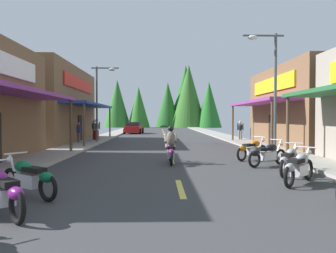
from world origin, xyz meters
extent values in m
cube|color=#38383A|center=(0.00, 26.70, -0.05)|extent=(9.65, 83.39, 0.10)
cube|color=#9E9991|center=(-5.85, 26.70, 0.06)|extent=(2.05, 83.39, 0.12)
cube|color=#9E9991|center=(5.85, 26.70, 0.06)|extent=(2.05, 83.39, 0.12)
cube|color=#E0C64C|center=(0.00, 8.80, 0.01)|extent=(0.16, 2.40, 0.01)
cube|color=#E0C64C|center=(0.00, 14.83, 0.01)|extent=(0.16, 2.40, 0.01)
cube|color=#E0C64C|center=(0.00, 19.94, 0.01)|extent=(0.16, 2.40, 0.01)
cube|color=#E0C64C|center=(0.00, 26.88, 0.01)|extent=(0.16, 2.40, 0.01)
cube|color=#E0C64C|center=(0.00, 32.02, 0.01)|extent=(0.16, 2.40, 0.01)
cube|color=#E0C64C|center=(0.00, 38.64, 0.01)|extent=(0.16, 2.40, 0.01)
cube|color=#E0C64C|center=(0.00, 43.76, 0.01)|extent=(0.16, 2.40, 0.01)
cube|color=#E0C64C|center=(0.00, 49.22, 0.01)|extent=(0.16, 2.40, 0.01)
cube|color=#E0C64C|center=(0.00, 55.79, 0.01)|extent=(0.16, 2.40, 0.01)
cube|color=#8C338C|center=(-5.97, 12.88, 2.90)|extent=(1.80, 10.85, 0.16)
cylinder|color=brown|center=(-5.27, 18.10, 1.41)|extent=(0.14, 0.14, 2.82)
cube|color=brown|center=(-10.26, 26.93, 2.91)|extent=(6.78, 12.88, 5.82)
cube|color=navy|center=(-5.97, 26.93, 2.90)|extent=(1.80, 11.60, 0.16)
cylinder|color=brown|center=(-5.27, 21.33, 1.41)|extent=(0.14, 0.14, 2.82)
cylinder|color=brown|center=(-5.27, 32.53, 1.41)|extent=(0.14, 0.14, 2.82)
cube|color=red|center=(-6.81, 26.93, 4.54)|extent=(0.10, 9.02, 0.90)
cube|color=black|center=(-6.83, 26.93, 1.05)|extent=(0.08, 1.10, 2.10)
cylinder|color=brown|center=(5.27, 15.12, 1.41)|extent=(0.14, 0.14, 2.82)
cube|color=brown|center=(10.91, 21.98, 2.60)|extent=(8.07, 10.91, 5.20)
cube|color=#8C338C|center=(5.97, 21.98, 2.90)|extent=(1.80, 9.82, 0.16)
cylinder|color=brown|center=(5.27, 17.27, 1.41)|extent=(0.14, 0.14, 2.82)
cylinder|color=brown|center=(5.27, 26.69, 1.41)|extent=(0.14, 0.14, 2.82)
cube|color=yellow|center=(6.81, 21.98, 4.05)|extent=(0.10, 7.64, 0.90)
cube|color=black|center=(6.83, 21.98, 1.05)|extent=(0.08, 1.10, 2.10)
cylinder|color=#474C51|center=(-5.23, 25.48, 2.86)|extent=(0.14, 0.14, 5.72)
cylinder|color=#474C51|center=(-4.60, 25.48, 5.62)|extent=(2.05, 0.10, 0.10)
ellipsoid|color=silver|center=(-4.08, 25.48, 5.52)|extent=(0.50, 0.30, 0.24)
cylinder|color=#474C51|center=(5.23, 16.67, 3.04)|extent=(0.14, 0.14, 6.07)
cylinder|color=#474C51|center=(4.60, 16.67, 5.97)|extent=(2.05, 0.10, 0.10)
ellipsoid|color=silver|center=(4.08, 16.67, 5.87)|extent=(0.50, 0.30, 0.24)
torus|color=black|center=(3.93, 9.91, 0.32)|extent=(0.50, 0.54, 0.64)
torus|color=black|center=(2.92, 8.80, 0.32)|extent=(0.50, 0.54, 0.64)
cube|color=silver|center=(3.43, 9.35, 0.40)|extent=(0.68, 0.71, 0.32)
ellipsoid|color=#99999E|center=(3.56, 9.50, 0.72)|extent=(0.61, 0.63, 0.28)
cube|color=black|center=(3.26, 9.17, 0.68)|extent=(0.61, 0.63, 0.12)
ellipsoid|color=#99999E|center=(2.96, 8.83, 0.55)|extent=(0.47, 0.49, 0.24)
cylinder|color=silver|center=(3.84, 9.81, 0.65)|extent=(0.29, 0.32, 0.71)
cylinder|color=silver|center=(3.76, 9.72, 1.02)|extent=(0.47, 0.43, 0.04)
sphere|color=white|center=(3.95, 9.93, 0.85)|extent=(0.16, 0.16, 0.16)
torus|color=black|center=(4.20, 11.53, 0.32)|extent=(0.45, 0.58, 0.64)
torus|color=black|center=(3.32, 10.31, 0.32)|extent=(0.45, 0.58, 0.64)
cube|color=silver|center=(3.76, 10.92, 0.40)|extent=(0.63, 0.73, 0.32)
ellipsoid|color=#99999E|center=(3.88, 11.09, 0.72)|extent=(0.59, 0.64, 0.28)
cube|color=black|center=(3.61, 10.72, 0.68)|extent=(0.58, 0.65, 0.12)
ellipsoid|color=#99999E|center=(3.35, 10.35, 0.55)|extent=(0.45, 0.50, 0.24)
cylinder|color=silver|center=(4.12, 11.43, 0.65)|extent=(0.26, 0.34, 0.71)
cylinder|color=silver|center=(4.05, 11.33, 1.02)|extent=(0.51, 0.38, 0.04)
sphere|color=white|center=(4.21, 11.56, 0.85)|extent=(0.16, 0.16, 0.16)
torus|color=black|center=(4.31, 13.32, 0.32)|extent=(0.60, 0.42, 0.64)
torus|color=black|center=(3.03, 12.53, 0.32)|extent=(0.60, 0.42, 0.64)
cube|color=silver|center=(3.67, 12.93, 0.40)|extent=(0.74, 0.61, 0.32)
ellipsoid|color=black|center=(3.84, 13.03, 0.72)|extent=(0.64, 0.57, 0.28)
cube|color=black|center=(3.46, 12.79, 0.68)|extent=(0.66, 0.55, 0.12)
ellipsoid|color=black|center=(3.07, 12.56, 0.55)|extent=(0.50, 0.44, 0.24)
cylinder|color=silver|center=(4.20, 13.25, 0.65)|extent=(0.35, 0.25, 0.71)
cylinder|color=silver|center=(4.10, 13.19, 1.02)|extent=(0.35, 0.53, 0.04)
sphere|color=white|center=(4.33, 13.34, 0.85)|extent=(0.16, 0.16, 0.16)
torus|color=black|center=(4.21, 15.39, 0.32)|extent=(0.57, 0.47, 0.64)
torus|color=black|center=(3.02, 14.48, 0.32)|extent=(0.57, 0.47, 0.64)
cube|color=silver|center=(3.62, 14.94, 0.40)|extent=(0.73, 0.65, 0.32)
ellipsoid|color=#BF660C|center=(3.78, 15.06, 0.72)|extent=(0.64, 0.60, 0.28)
cube|color=black|center=(3.42, 14.78, 0.68)|extent=(0.65, 0.59, 0.12)
ellipsoid|color=#BF660C|center=(3.06, 14.51, 0.55)|extent=(0.50, 0.46, 0.24)
cylinder|color=silver|center=(4.11, 15.31, 0.65)|extent=(0.33, 0.27, 0.71)
cylinder|color=silver|center=(4.01, 15.24, 1.02)|extent=(0.40, 0.50, 0.04)
sphere|color=white|center=(4.24, 15.41, 0.85)|extent=(0.16, 0.16, 0.16)
torus|color=black|center=(-3.07, 5.80, 0.32)|extent=(0.51, 0.54, 0.64)
cube|color=silver|center=(-3.58, 6.35, 0.40)|extent=(0.68, 0.70, 0.32)
cube|color=black|center=(-3.41, 6.17, 0.68)|extent=(0.61, 0.63, 0.12)
ellipsoid|color=#721972|center=(-3.10, 5.84, 0.55)|extent=(0.48, 0.49, 0.24)
torus|color=black|center=(-4.27, 8.34, 0.32)|extent=(0.57, 0.46, 0.64)
torus|color=black|center=(-3.07, 7.46, 0.32)|extent=(0.57, 0.46, 0.64)
cube|color=silver|center=(-3.67, 7.90, 0.40)|extent=(0.73, 0.64, 0.32)
ellipsoid|color=#0C5933|center=(-3.83, 8.02, 0.72)|extent=(0.64, 0.59, 0.28)
cube|color=black|center=(-3.47, 7.75, 0.68)|extent=(0.65, 0.58, 0.12)
ellipsoid|color=#0C5933|center=(-3.11, 7.49, 0.55)|extent=(0.50, 0.45, 0.24)
cylinder|color=silver|center=(-4.17, 8.27, 0.65)|extent=(0.33, 0.27, 0.71)
cylinder|color=silver|center=(-4.07, 8.20, 1.02)|extent=(0.39, 0.51, 0.04)
sphere|color=white|center=(-4.30, 8.36, 0.85)|extent=(0.16, 0.16, 0.16)
torus|color=black|center=(-0.09, 14.58, 0.32)|extent=(0.10, 0.64, 0.64)
torus|color=black|center=(-0.09, 13.08, 0.32)|extent=(0.10, 0.64, 0.64)
cube|color=silver|center=(-0.09, 13.83, 0.40)|extent=(0.28, 0.70, 0.32)
ellipsoid|color=#721972|center=(-0.09, 14.03, 0.72)|extent=(0.32, 0.56, 0.28)
cube|color=black|center=(-0.09, 13.58, 0.68)|extent=(0.28, 0.60, 0.12)
ellipsoid|color=#721972|center=(-0.09, 13.13, 0.55)|extent=(0.24, 0.44, 0.24)
cylinder|color=silver|center=(-0.09, 14.45, 0.65)|extent=(0.06, 0.37, 0.71)
cylinder|color=silver|center=(-0.09, 14.33, 1.02)|extent=(0.60, 0.04, 0.04)
sphere|color=white|center=(-0.09, 14.61, 0.85)|extent=(0.16, 0.16, 0.16)
ellipsoid|color=#726659|center=(-0.09, 13.68, 1.05)|extent=(0.38, 0.38, 0.64)
sphere|color=black|center=(-0.09, 13.73, 1.45)|extent=(0.24, 0.24, 0.24)
cylinder|color=#726659|center=(-0.25, 13.85, 0.70)|extent=(0.14, 0.42, 0.24)
cylinder|color=#726659|center=(-0.29, 13.98, 1.05)|extent=(0.10, 0.51, 0.40)
cylinder|color=#726659|center=(0.07, 13.85, 0.70)|extent=(0.14, 0.42, 0.24)
cylinder|color=#726659|center=(0.12, 13.98, 1.05)|extent=(0.10, 0.51, 0.40)
cylinder|color=#726659|center=(6.14, 27.46, 0.41)|extent=(0.14, 0.14, 0.83)
cylinder|color=#726659|center=(6.01, 27.59, 0.41)|extent=(0.14, 0.14, 0.83)
ellipsoid|color=black|center=(6.08, 27.52, 1.12)|extent=(0.44, 0.44, 0.59)
cylinder|color=black|center=(6.25, 27.36, 1.15)|extent=(0.09, 0.09, 0.56)
cylinder|color=black|center=(5.91, 27.69, 1.15)|extent=(0.09, 0.09, 0.56)
sphere|color=beige|center=(6.08, 27.52, 1.54)|extent=(0.22, 0.22, 0.22)
cylinder|color=#726659|center=(-6.34, 24.62, 0.40)|extent=(0.14, 0.14, 0.79)
cylinder|color=#726659|center=(-6.46, 24.75, 0.40)|extent=(0.14, 0.14, 0.79)
ellipsoid|color=#333F8C|center=(-6.40, 24.69, 1.08)|extent=(0.43, 0.44, 0.56)
cylinder|color=#333F8C|center=(-6.24, 24.51, 1.10)|extent=(0.09, 0.09, 0.53)
cylinder|color=#333F8C|center=(-6.56, 24.86, 1.10)|extent=(0.09, 0.09, 0.53)
sphere|color=#8C664C|center=(-6.40, 24.69, 1.48)|extent=(0.22, 0.22, 0.22)
cylinder|color=maroon|center=(-5.90, 27.68, 0.44)|extent=(0.14, 0.14, 0.88)
cylinder|color=maroon|center=(-5.75, 27.57, 0.44)|extent=(0.14, 0.14, 0.88)
ellipsoid|color=#3F593F|center=(-5.83, 27.62, 1.19)|extent=(0.44, 0.42, 0.63)
cylinder|color=#3F593F|center=(-6.02, 27.76, 1.23)|extent=(0.09, 0.09, 0.59)
cylinder|color=#3F593F|center=(-5.63, 27.48, 1.23)|extent=(0.09, 0.09, 0.59)
sphere|color=beige|center=(-5.83, 27.62, 1.64)|extent=(0.24, 0.24, 0.24)
cylinder|color=maroon|center=(-5.58, 26.96, 0.46)|extent=(0.14, 0.14, 0.91)
cylinder|color=maroon|center=(-5.44, 27.08, 0.46)|extent=(0.14, 0.14, 0.91)
ellipsoid|color=#726659|center=(-5.51, 27.02, 1.23)|extent=(0.44, 0.43, 0.65)
cylinder|color=#726659|center=(-5.69, 26.87, 1.27)|extent=(0.09, 0.09, 0.61)
cylinder|color=#726659|center=(-5.32, 27.18, 1.27)|extent=(0.09, 0.09, 0.61)
sphere|color=beige|center=(-5.51, 27.02, 1.69)|extent=(0.25, 0.25, 0.25)
cube|color=#B21919|center=(-3.63, 41.28, 0.55)|extent=(2.04, 4.40, 0.70)
cube|color=#262D38|center=(-3.63, 41.13, 1.10)|extent=(1.72, 2.29, 0.60)
cylinder|color=black|center=(-4.46, 42.78, 0.33)|extent=(0.26, 0.67, 0.66)
cylinder|color=black|center=(-2.62, 42.67, 0.33)|extent=(0.26, 0.67, 0.66)
cylinder|color=black|center=(-4.63, 39.88, 0.33)|extent=(0.26, 0.67, 0.66)
cylinder|color=black|center=(-2.79, 39.78, 0.33)|extent=(0.26, 0.67, 0.66)
cone|color=#226723|center=(9.14, 66.13, 4.48)|extent=(5.02, 5.02, 8.96)
cone|color=#236023|center=(5.05, 71.94, 6.53)|extent=(7.31, 7.31, 13.06)
cone|color=#235C23|center=(1.23, 70.90, 4.66)|extent=(5.22, 5.22, 9.32)
cone|color=#2A6A23|center=(-4.66, 68.03, 4.05)|extent=(4.54, 4.54, 8.10)
cone|color=#276423|center=(-8.99, 68.86, 4.80)|extent=(5.38, 5.38, 9.61)
cone|color=#2F6323|center=(5.35, 68.04, 6.29)|extent=(7.04, 7.04, 12.57)
camera|label=1|loc=(-0.57, -0.24, 1.88)|focal=36.56mm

